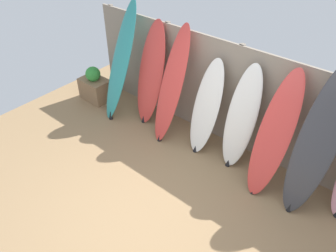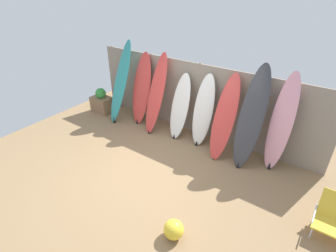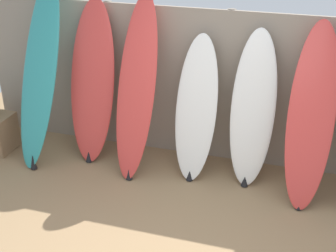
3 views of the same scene
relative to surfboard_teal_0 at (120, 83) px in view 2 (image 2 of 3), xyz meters
name	(u,v)px [view 2 (image 2 of 3)]	position (x,y,z in m)	size (l,w,h in m)	color
ground	(148,171)	(2.07, -1.45, -1.06)	(7.68, 7.68, 0.00)	#8E704C
fence_back	(198,100)	(2.07, 0.56, -0.16)	(6.08, 0.11, 1.80)	gray
surfboard_teal_0	(120,83)	(0.00, 0.00, 0.00)	(0.55, 0.94, 2.14)	teal
surfboard_red_1	(141,89)	(0.55, 0.21, -0.13)	(0.56, 0.61, 1.88)	#D13D38
surfboard_red_2	(156,95)	(1.15, 0.07, -0.08)	(0.47, 0.80, 1.97)	#D13D38
surfboard_white_3	(180,107)	(1.81, 0.15, -0.28)	(0.46, 0.57, 1.58)	white
surfboard_white_4	(203,111)	(2.42, 0.20, -0.23)	(0.49, 0.54, 1.68)	white
surfboard_red_5	(224,118)	(3.02, 0.04, -0.16)	(0.47, 0.78, 1.82)	#D13D38
surfboard_charcoal_6	(251,118)	(3.57, 0.09, -0.01)	(0.52, 0.80, 2.12)	#38383D
surfboard_pink_7	(281,124)	(4.12, 0.26, -0.05)	(0.46, 0.45, 2.05)	pink
beach_chair	(333,216)	(5.35, -0.93, -0.74)	(0.50, 0.57, 0.64)	silver
planter_box	(102,102)	(-0.79, -0.07, -0.76)	(0.60, 0.41, 0.74)	#846647
beach_ball	(174,230)	(3.41, -2.44, -0.90)	(0.32, 0.32, 0.32)	yellow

